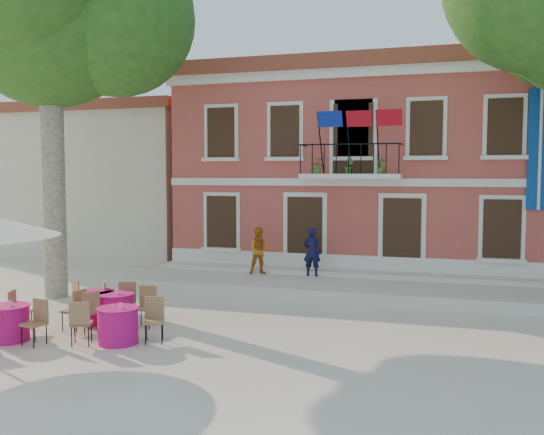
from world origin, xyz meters
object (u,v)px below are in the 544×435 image
Objects in this scene: cafe_table_0 at (9,321)px; cafe_table_1 at (118,324)px; pedestrian_navy at (312,252)px; cafe_table_4 at (115,308)px; plane_tree_west at (49,9)px; cafe_table_3 at (95,305)px; pedestrian_orange at (260,251)px.

cafe_table_0 is 2.41m from cafe_table_1.
pedestrian_navy reaches higher than cafe_table_4.
cafe_table_1 is (2.35, 0.51, -0.01)m from cafe_table_0.
cafe_table_1 is at bearing 12.14° from cafe_table_0.
plane_tree_west is 9.09m from cafe_table_0.
cafe_table_1 is 1.03× the size of cafe_table_3.
cafe_table_0 is 2.33m from cafe_table_4.
cafe_table_3 is at bearing -135.59° from pedestrian_orange.
pedestrian_orange is (5.01, 3.80, -7.15)m from plane_tree_west.
pedestrian_navy is 0.84× the size of cafe_table_4.
pedestrian_navy is at bearing 63.15° from cafe_table_4.
plane_tree_west is 7.11× the size of pedestrian_navy.
cafe_table_3 is (0.87, 1.91, 0.00)m from cafe_table_0.
cafe_table_4 is (-1.54, -6.26, -0.64)m from pedestrian_orange.
plane_tree_west reaches higher than pedestrian_navy.
pedestrian_navy is at bearing 60.02° from cafe_table_0.
pedestrian_orange is (-1.71, -0.15, -0.02)m from pedestrian_navy.
pedestrian_navy is at bearing 30.49° from plane_tree_west.
plane_tree_west reaches higher than cafe_table_3.
pedestrian_orange reaches higher than cafe_table_3.
cafe_table_1 is at bearing -40.89° from plane_tree_west.
cafe_table_4 is at bearing -130.04° from pedestrian_orange.
cafe_table_3 is at bearing -39.56° from plane_tree_west.
cafe_table_1 and cafe_table_3 have the same top height.
cafe_table_3 is (2.85, -2.35, -7.79)m from plane_tree_west.
pedestrian_navy is 0.84× the size of cafe_table_3.
cafe_table_0 is (1.98, -4.26, -7.79)m from plane_tree_west.
cafe_table_0 is (-3.03, -8.06, -0.64)m from pedestrian_orange.
cafe_table_0 is at bearing -167.86° from cafe_table_1.
cafe_table_1 is 1.55m from cafe_table_4.
cafe_table_0 is at bearing 60.78° from pedestrian_navy.
pedestrian_orange reaches higher than cafe_table_4.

